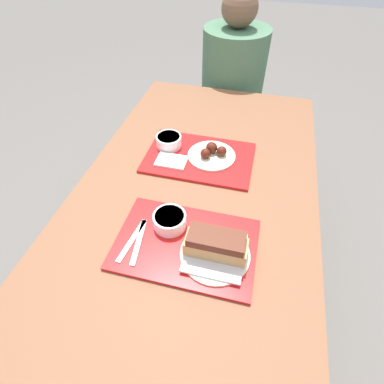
% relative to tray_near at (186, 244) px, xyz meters
% --- Properties ---
extents(ground_plane, '(12.00, 12.00, 0.00)m').
position_rel_tray_near_xyz_m(ground_plane, '(-0.03, 0.21, -0.73)').
color(ground_plane, '#605B56').
extents(picnic_table, '(0.88, 1.68, 0.73)m').
position_rel_tray_near_xyz_m(picnic_table, '(-0.03, 0.21, -0.09)').
color(picnic_table, brown).
rests_on(picnic_table, ground_plane).
extents(picnic_bench_far, '(0.84, 0.28, 0.43)m').
position_rel_tray_near_xyz_m(picnic_bench_far, '(-0.03, 1.27, -0.36)').
color(picnic_bench_far, brown).
rests_on(picnic_bench_far, ground_plane).
extents(tray_near, '(0.43, 0.29, 0.01)m').
position_rel_tray_near_xyz_m(tray_near, '(0.00, 0.00, 0.00)').
color(tray_near, red).
rests_on(tray_near, picnic_table).
extents(tray_far, '(0.43, 0.29, 0.01)m').
position_rel_tray_near_xyz_m(tray_far, '(-0.06, 0.43, 0.00)').
color(tray_far, red).
rests_on(tray_far, picnic_table).
extents(bowl_coleslaw_near, '(0.11, 0.11, 0.05)m').
position_rel_tray_near_xyz_m(bowl_coleslaw_near, '(-0.07, 0.06, 0.03)').
color(bowl_coleslaw_near, white).
rests_on(bowl_coleslaw_near, tray_near).
extents(brisket_sandwich_plate, '(0.21, 0.21, 0.09)m').
position_rel_tray_near_xyz_m(brisket_sandwich_plate, '(0.10, -0.02, 0.04)').
color(brisket_sandwich_plate, beige).
rests_on(brisket_sandwich_plate, tray_near).
extents(plastic_fork_near, '(0.04, 0.17, 0.00)m').
position_rel_tray_near_xyz_m(plastic_fork_near, '(-0.16, -0.03, 0.01)').
color(plastic_fork_near, white).
rests_on(plastic_fork_near, tray_near).
extents(plastic_knife_near, '(0.04, 0.17, 0.00)m').
position_rel_tray_near_xyz_m(plastic_knife_near, '(-0.14, -0.03, 0.01)').
color(plastic_knife_near, white).
rests_on(plastic_knife_near, tray_near).
extents(condiment_packet, '(0.04, 0.03, 0.01)m').
position_rel_tray_near_xyz_m(condiment_packet, '(0.02, 0.07, 0.01)').
color(condiment_packet, '#A59E93').
rests_on(condiment_packet, tray_near).
extents(bowl_coleslaw_far, '(0.11, 0.11, 0.05)m').
position_rel_tray_near_xyz_m(bowl_coleslaw_far, '(-0.20, 0.47, 0.03)').
color(bowl_coleslaw_far, white).
rests_on(bowl_coleslaw_far, tray_far).
extents(wings_plate_far, '(0.19, 0.19, 0.05)m').
position_rel_tray_near_xyz_m(wings_plate_far, '(-0.01, 0.44, 0.02)').
color(wings_plate_far, beige).
rests_on(wings_plate_far, tray_far).
extents(napkin_far, '(0.12, 0.09, 0.01)m').
position_rel_tray_near_xyz_m(napkin_far, '(-0.16, 0.36, 0.01)').
color(napkin_far, white).
rests_on(napkin_far, tray_far).
extents(person_seated_across, '(0.38, 0.38, 0.74)m').
position_rel_tray_near_xyz_m(person_seated_across, '(-0.04, 1.27, 0.01)').
color(person_seated_across, '#477051').
rests_on(person_seated_across, picnic_bench_far).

